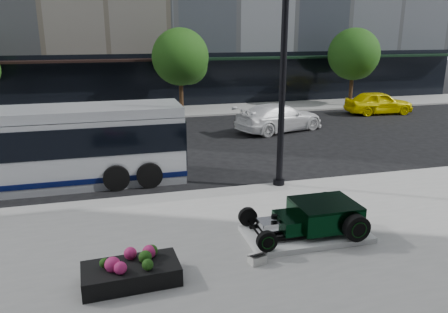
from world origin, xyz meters
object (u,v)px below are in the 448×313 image
object	(u,v)px
flower_planter	(131,272)
white_sedan	(279,117)
hot_rod	(317,216)
yellow_taxi	(379,103)
lamppost	(282,89)
transit_bus	(19,149)

from	to	relation	value
flower_planter	white_sedan	size ratio (longest dim) A/B	0.41
hot_rod	flower_planter	bearing A→B (deg)	-168.02
hot_rod	white_sedan	distance (m)	13.64
flower_planter	yellow_taxi	world-z (taller)	yellow_taxi
lamppost	white_sedan	size ratio (longest dim) A/B	1.41
flower_planter	yellow_taxi	bearing A→B (deg)	43.87
lamppost	yellow_taxi	distance (m)	17.42
hot_rod	lamppost	bearing A→B (deg)	82.53
flower_planter	white_sedan	xyz separation A→B (m)	(9.31, 14.11, 0.41)
lamppost	hot_rod	bearing A→B (deg)	-97.47
hot_rod	lamppost	xyz separation A→B (m)	(0.55, 4.16, 2.98)
yellow_taxi	white_sedan	bearing A→B (deg)	114.12
hot_rod	white_sedan	world-z (taller)	white_sedan
flower_planter	transit_bus	xyz separation A→B (m)	(-3.51, 7.81, 1.11)
transit_bus	yellow_taxi	bearing A→B (deg)	23.80
flower_planter	white_sedan	distance (m)	16.90
hot_rod	yellow_taxi	size ratio (longest dim) A/B	0.70
transit_bus	lamppost	bearing A→B (deg)	-15.44
flower_planter	hot_rod	bearing A→B (deg)	11.98
hot_rod	transit_bus	distance (m)	11.01
hot_rod	flower_planter	size ratio (longest dim) A/B	1.44
transit_bus	white_sedan	distance (m)	14.29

